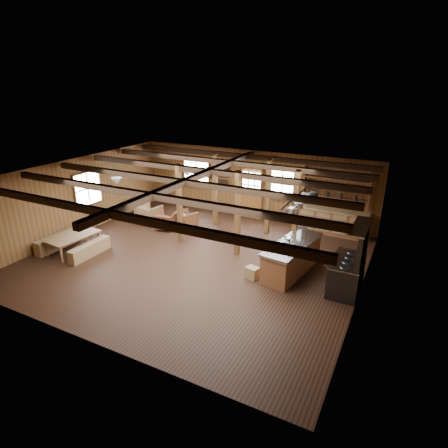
{
  "coord_description": "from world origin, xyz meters",
  "views": [
    {
      "loc": [
        5.75,
        -9.16,
        5.4
      ],
      "look_at": [
        0.66,
        0.72,
        1.1
      ],
      "focal_mm": 30.0,
      "sensor_mm": 36.0,
      "label": 1
    }
  ],
  "objects_px": {
    "kitchen_island": "(292,257)",
    "armchair_c": "(149,214)",
    "armchair_a": "(166,221)",
    "commercial_range": "(349,270)",
    "armchair_b": "(187,219)",
    "dining_table": "(75,244)"
  },
  "relations": [
    {
      "from": "kitchen_island",
      "to": "armchair_c",
      "type": "distance_m",
      "value": 6.48
    },
    {
      "from": "armchair_a",
      "to": "armchair_c",
      "type": "distance_m",
      "value": 1.01
    },
    {
      "from": "commercial_range",
      "to": "armchair_b",
      "type": "bearing_deg",
      "value": 162.61
    },
    {
      "from": "commercial_range",
      "to": "kitchen_island",
      "type": "bearing_deg",
      "value": 169.33
    },
    {
      "from": "dining_table",
      "to": "armchair_a",
      "type": "relative_size",
      "value": 2.31
    },
    {
      "from": "commercial_range",
      "to": "armchair_c",
      "type": "relative_size",
      "value": 2.28
    },
    {
      "from": "commercial_range",
      "to": "armchair_a",
      "type": "height_order",
      "value": "commercial_range"
    },
    {
      "from": "armchair_c",
      "to": "armchair_a",
      "type": "bearing_deg",
      "value": 175.32
    },
    {
      "from": "commercial_range",
      "to": "armchair_a",
      "type": "relative_size",
      "value": 2.67
    },
    {
      "from": "kitchen_island",
      "to": "armchair_b",
      "type": "height_order",
      "value": "kitchen_island"
    },
    {
      "from": "dining_table",
      "to": "armchair_b",
      "type": "relative_size",
      "value": 2.37
    },
    {
      "from": "armchair_a",
      "to": "armchair_c",
      "type": "bearing_deg",
      "value": -24.6
    },
    {
      "from": "dining_table",
      "to": "armchair_b",
      "type": "distance_m",
      "value": 4.21
    },
    {
      "from": "commercial_range",
      "to": "armchair_a",
      "type": "bearing_deg",
      "value": 168.42
    },
    {
      "from": "kitchen_island",
      "to": "armchair_c",
      "type": "height_order",
      "value": "kitchen_island"
    },
    {
      "from": "kitchen_island",
      "to": "armchair_b",
      "type": "distance_m",
      "value": 5.09
    },
    {
      "from": "kitchen_island",
      "to": "armchair_a",
      "type": "relative_size",
      "value": 3.61
    },
    {
      "from": "kitchen_island",
      "to": "commercial_range",
      "type": "bearing_deg",
      "value": -2.51
    },
    {
      "from": "kitchen_island",
      "to": "armchair_c",
      "type": "relative_size",
      "value": 3.09
    },
    {
      "from": "armchair_a",
      "to": "armchair_b",
      "type": "height_order",
      "value": "armchair_a"
    },
    {
      "from": "armchair_c",
      "to": "commercial_range",
      "type": "bearing_deg",
      "value": 177.4
    },
    {
      "from": "kitchen_island",
      "to": "armchair_a",
      "type": "bearing_deg",
      "value": 176.3
    }
  ]
}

